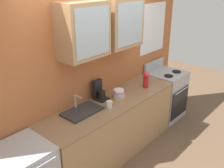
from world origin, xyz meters
name	(u,v)px	position (x,y,z in m)	size (l,w,h in m)	color
ground_plane	(112,152)	(0.00, 0.00, 0.00)	(10.00, 10.00, 0.00)	brown
back_wall_unit	(95,56)	(0.01, 0.33, 1.54)	(4.36, 0.45, 2.85)	#B76638
counter	(112,128)	(0.00, 0.00, 0.46)	(2.41, 0.66, 0.92)	#A87F56
stove_range	(165,94)	(1.57, 0.00, 0.47)	(0.67, 0.67, 1.10)	#ADAFB5
sink_faucet	(82,111)	(-0.52, 0.09, 0.94)	(0.53, 0.32, 0.22)	#2D2D30
bowl_stack	(119,94)	(0.15, 0.00, 0.98)	(0.19, 0.19, 0.14)	#E0AD7F
vase	(146,79)	(0.75, -0.08, 1.06)	(0.10, 0.10, 0.27)	#B21E1E
cup_near_sink	(109,104)	(-0.18, -0.10, 0.97)	(0.12, 0.08, 0.10)	silver
coffee_maker	(99,92)	(-0.07, 0.19, 1.03)	(0.17, 0.20, 0.29)	black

